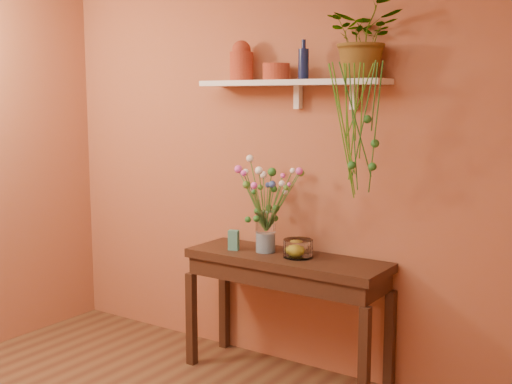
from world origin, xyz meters
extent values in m
cube|color=#9F593E|center=(0.00, 2.00, 1.35)|extent=(4.00, 0.04, 2.70)
cube|color=#381E15|center=(0.09, 1.76, 0.79)|extent=(1.35, 0.43, 0.06)
cube|color=#381E15|center=(0.09, 1.76, 0.70)|extent=(1.29, 0.40, 0.12)
cube|color=#381E15|center=(-0.55, 1.58, 0.32)|extent=(0.06, 0.06, 0.64)
cube|color=#381E15|center=(0.74, 1.58, 0.32)|extent=(0.06, 0.06, 0.64)
cube|color=#381E15|center=(-0.55, 1.95, 0.32)|extent=(0.06, 0.06, 0.64)
cube|color=#381E15|center=(0.74, 1.95, 0.32)|extent=(0.06, 0.06, 0.64)
cube|color=white|center=(0.05, 1.87, 1.92)|extent=(1.30, 0.24, 0.04)
cube|color=white|center=(0.05, 1.97, 1.83)|extent=(0.04, 0.05, 0.15)
cube|color=white|center=(0.45, 1.97, 1.83)|extent=(0.04, 0.05, 0.15)
cylinder|color=#A03923|center=(-0.34, 1.88, 2.03)|extent=(0.17, 0.17, 0.19)
sphere|color=#A03923|center=(-0.34, 1.88, 2.14)|extent=(0.13, 0.13, 0.13)
cylinder|color=#A03923|center=(-0.05, 1.86, 1.99)|extent=(0.23, 0.23, 0.11)
cylinder|color=#11193F|center=(0.14, 1.87, 2.03)|extent=(0.08, 0.08, 0.19)
cylinder|color=#11193F|center=(0.14, 1.87, 2.16)|extent=(0.03, 0.03, 0.06)
imported|color=#256422|center=(0.56, 1.86, 2.18)|extent=(0.54, 0.50, 0.48)
cylinder|color=#256422|center=(0.61, 1.66, 1.69)|extent=(0.07, 0.33, 0.66)
cylinder|color=#3F851C|center=(0.59, 1.69, 1.68)|extent=(0.17, 0.22, 0.68)
cylinder|color=#3F851C|center=(0.55, 1.63, 1.64)|extent=(0.02, 0.31, 0.77)
cylinder|color=#256422|center=(0.57, 1.70, 1.65)|extent=(0.02, 0.12, 0.74)
cylinder|color=#3F851C|center=(0.54, 1.71, 1.66)|extent=(0.03, 0.19, 0.72)
cylinder|color=#3F851C|center=(0.62, 1.72, 1.75)|extent=(0.06, 0.08, 0.55)
cylinder|color=#256422|center=(0.67, 1.64, 1.69)|extent=(0.27, 0.30, 0.66)
cylinder|color=#3F851C|center=(0.60, 1.73, 1.80)|extent=(0.20, 0.06, 0.45)
cylinder|color=#3F851C|center=(0.50, 1.71, 1.70)|extent=(0.17, 0.05, 0.64)
cylinder|color=#256422|center=(0.69, 1.72, 1.83)|extent=(0.09, 0.13, 0.39)
cylinder|color=#3F851C|center=(0.57, 1.73, 1.79)|extent=(0.08, 0.19, 0.45)
cylinder|color=#3F851C|center=(0.50, 1.70, 1.62)|extent=(0.07, 0.23, 0.79)
cylinder|color=#256422|center=(0.73, 1.67, 1.64)|extent=(0.20, 0.30, 0.75)
cylinder|color=#3F851C|center=(0.53, 1.69, 1.79)|extent=(0.04, 0.10, 0.45)
sphere|color=#256422|center=(0.69, 1.73, 1.43)|extent=(0.05, 0.05, 0.05)
sphere|color=#256422|center=(0.57, 1.70, 1.44)|extent=(0.05, 0.05, 0.05)
sphere|color=#256422|center=(0.71, 1.72, 1.57)|extent=(0.05, 0.05, 0.05)
sphere|color=#256422|center=(0.65, 1.73, 1.70)|extent=(0.05, 0.05, 0.05)
cylinder|color=white|center=(-0.08, 1.77, 0.95)|extent=(0.13, 0.13, 0.27)
cylinder|color=silver|center=(-0.08, 1.77, 0.88)|extent=(0.12, 0.12, 0.13)
cylinder|color=#386B28|center=(-0.07, 1.73, 1.16)|extent=(0.02, 0.10, 0.41)
sphere|color=white|center=(-0.06, 1.68, 1.37)|extent=(0.05, 0.05, 0.05)
cylinder|color=#386B28|center=(-0.06, 1.68, 1.12)|extent=(0.04, 0.19, 0.32)
sphere|color=#EC4EC8|center=(-0.04, 1.59, 1.28)|extent=(0.04, 0.04, 0.04)
cylinder|color=#386B28|center=(0.00, 1.69, 1.17)|extent=(0.15, 0.17, 0.42)
sphere|color=#256422|center=(0.08, 1.61, 1.37)|extent=(0.05, 0.05, 0.05)
cylinder|color=#386B28|center=(-0.01, 1.71, 1.13)|extent=(0.14, 0.14, 0.34)
sphere|color=#3754A7|center=(0.06, 1.64, 1.29)|extent=(0.04, 0.04, 0.04)
cylinder|color=#386B28|center=(0.03, 1.73, 1.12)|extent=(0.21, 0.10, 0.32)
sphere|color=#578D33|center=(0.13, 1.69, 1.27)|extent=(0.04, 0.04, 0.04)
cylinder|color=#386B28|center=(0.04, 1.74, 1.17)|extent=(0.24, 0.07, 0.42)
sphere|color=white|center=(0.16, 1.71, 1.38)|extent=(0.04, 0.04, 0.04)
cylinder|color=#386B28|center=(0.00, 1.77, 1.10)|extent=(0.16, 0.01, 0.27)
sphere|color=white|center=(0.07, 1.77, 1.23)|extent=(0.04, 0.04, 0.04)
cylinder|color=#386B28|center=(0.03, 1.80, 1.16)|extent=(0.22, 0.07, 0.40)
sphere|color=#EC4EC8|center=(0.14, 1.83, 1.36)|extent=(0.05, 0.05, 0.05)
cylinder|color=#386B28|center=(-0.02, 1.82, 1.11)|extent=(0.12, 0.11, 0.30)
sphere|color=#EC4EC8|center=(0.04, 1.87, 1.26)|extent=(0.03, 0.03, 0.03)
cylinder|color=#386B28|center=(0.01, 1.86, 1.15)|extent=(0.16, 0.18, 0.38)
sphere|color=#578D33|center=(0.09, 1.94, 1.34)|extent=(0.05, 0.05, 0.05)
cylinder|color=#386B28|center=(-0.04, 1.82, 1.11)|extent=(0.07, 0.11, 0.31)
sphere|color=white|center=(-0.01, 1.87, 1.27)|extent=(0.04, 0.04, 0.04)
cylinder|color=#386B28|center=(-0.05, 1.84, 1.14)|extent=(0.05, 0.14, 0.36)
sphere|color=#EC4EC8|center=(-0.03, 1.91, 1.31)|extent=(0.03, 0.03, 0.03)
cylinder|color=#386B28|center=(-0.09, 1.84, 1.09)|extent=(0.03, 0.14, 0.26)
sphere|color=#256422|center=(-0.10, 1.91, 1.22)|extent=(0.05, 0.05, 0.05)
cylinder|color=#386B28|center=(-0.10, 1.82, 1.11)|extent=(0.05, 0.10, 0.29)
sphere|color=#3754A7|center=(-0.12, 1.87, 1.25)|extent=(0.04, 0.04, 0.04)
cylinder|color=#386B28|center=(-0.12, 1.81, 1.10)|extent=(0.10, 0.09, 0.27)
sphere|color=#578D33|center=(-0.17, 1.85, 1.23)|extent=(0.04, 0.04, 0.04)
cylinder|color=#386B28|center=(-0.11, 1.81, 1.14)|extent=(0.07, 0.08, 0.36)
sphere|color=white|center=(-0.14, 1.85, 1.32)|extent=(0.05, 0.05, 0.05)
cylinder|color=#386B28|center=(-0.15, 1.79, 1.19)|extent=(0.16, 0.05, 0.46)
sphere|color=white|center=(-0.23, 1.81, 1.42)|extent=(0.05, 0.05, 0.05)
cylinder|color=#386B28|center=(-0.13, 1.79, 1.09)|extent=(0.12, 0.03, 0.26)
sphere|color=#EC4EC8|center=(-0.19, 1.80, 1.22)|extent=(0.03, 0.03, 0.03)
cylinder|color=#386B28|center=(-0.18, 1.77, 1.16)|extent=(0.22, 0.01, 0.39)
sphere|color=#EC4EC8|center=(-0.29, 1.77, 1.35)|extent=(0.05, 0.05, 0.05)
cylinder|color=#386B28|center=(-0.13, 1.75, 1.11)|extent=(0.12, 0.07, 0.30)
sphere|color=#578D33|center=(-0.19, 1.72, 1.26)|extent=(0.05, 0.05, 0.05)
cylinder|color=#386B28|center=(-0.13, 1.74, 1.16)|extent=(0.11, 0.08, 0.39)
sphere|color=white|center=(-0.18, 1.70, 1.35)|extent=(0.04, 0.04, 0.04)
cylinder|color=#386B28|center=(-0.12, 1.71, 1.16)|extent=(0.08, 0.14, 0.39)
sphere|color=#EC4EC8|center=(-0.16, 1.64, 1.35)|extent=(0.04, 0.04, 0.04)
cylinder|color=#386B28|center=(-0.09, 1.72, 1.09)|extent=(0.03, 0.11, 0.27)
sphere|color=#256422|center=(-0.10, 1.68, 1.23)|extent=(0.03, 0.03, 0.03)
sphere|color=#256422|center=(-0.04, 1.83, 1.04)|extent=(0.04, 0.04, 0.04)
sphere|color=#256422|center=(0.00, 1.78, 1.12)|extent=(0.04, 0.04, 0.04)
sphere|color=#256422|center=(-0.13, 1.75, 1.09)|extent=(0.04, 0.04, 0.04)
sphere|color=#256422|center=(-0.12, 1.88, 1.10)|extent=(0.04, 0.04, 0.04)
sphere|color=#256422|center=(-0.20, 1.75, 1.03)|extent=(0.04, 0.04, 0.04)
sphere|color=#256422|center=(-0.05, 1.63, 1.06)|extent=(0.04, 0.04, 0.04)
cylinder|color=white|center=(0.18, 1.77, 0.87)|extent=(0.19, 0.19, 0.11)
cylinder|color=white|center=(0.18, 1.77, 0.82)|extent=(0.19, 0.19, 0.01)
sphere|color=yellow|center=(0.16, 1.77, 0.86)|extent=(0.08, 0.08, 0.08)
cube|color=#336D81|center=(-0.28, 1.70, 0.88)|extent=(0.08, 0.07, 0.13)
camera|label=1|loc=(2.23, -1.75, 1.83)|focal=45.86mm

